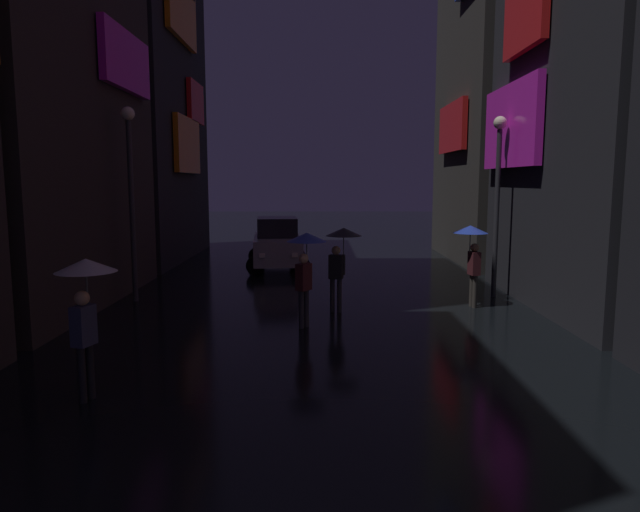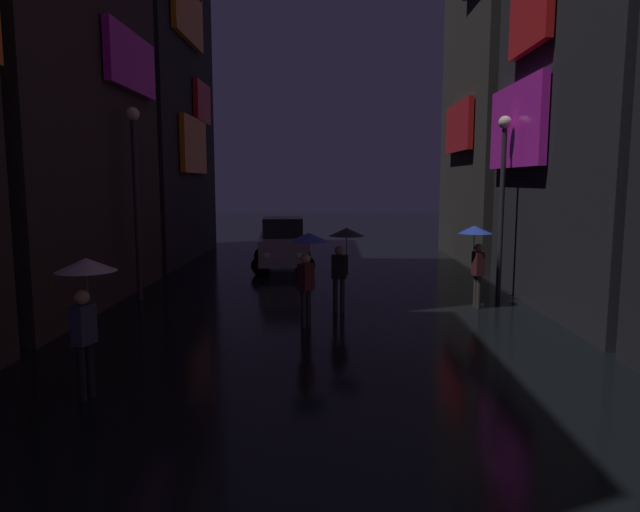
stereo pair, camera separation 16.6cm
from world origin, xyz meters
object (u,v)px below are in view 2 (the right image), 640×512
object	(u,v)px
car_distant	(283,244)
streetlamp_left_far	(135,180)
pedestrian_far_right_clear	(85,288)
pedestrian_midstreet_centre_blue	(476,243)
pedestrian_near_crossing_black	(344,246)
streetlamp_right_far	(503,184)
pedestrian_foreground_right_blue	(308,253)

from	to	relation	value
car_distant	streetlamp_left_far	xyz separation A→B (m)	(-3.46, -5.83, 2.35)
pedestrian_far_right_clear	pedestrian_midstreet_centre_blue	bearing A→B (deg)	40.67
pedestrian_far_right_clear	car_distant	world-z (taller)	pedestrian_far_right_clear
car_distant	streetlamp_left_far	distance (m)	7.17
pedestrian_near_crossing_black	pedestrian_midstreet_centre_blue	world-z (taller)	same
pedestrian_near_crossing_black	pedestrian_far_right_clear	xyz separation A→B (m)	(-4.01, -5.67, 0.00)
streetlamp_left_far	pedestrian_midstreet_centre_blue	bearing A→B (deg)	-4.03
pedestrian_midstreet_centre_blue	streetlamp_right_far	world-z (taller)	streetlamp_right_far
car_distant	streetlamp_left_far	size ratio (longest dim) A/B	0.82
pedestrian_far_right_clear	pedestrian_midstreet_centre_blue	world-z (taller)	same
pedestrian_far_right_clear	car_distant	size ratio (longest dim) A/B	0.50
pedestrian_near_crossing_black	pedestrian_midstreet_centre_blue	distance (m)	3.48
pedestrian_near_crossing_black	pedestrian_midstreet_centre_blue	size ratio (longest dim) A/B	1.00
pedestrian_near_crossing_black	streetlamp_left_far	bearing A→B (deg)	166.54
pedestrian_foreground_right_blue	streetlamp_left_far	world-z (taller)	streetlamp_left_far
pedestrian_near_crossing_black	pedestrian_far_right_clear	distance (m)	6.95
pedestrian_foreground_right_blue	streetlamp_right_far	bearing A→B (deg)	32.59
pedestrian_near_crossing_black	pedestrian_midstreet_centre_blue	bearing A→B (deg)	11.63
pedestrian_far_right_clear	streetlamp_left_far	size ratio (longest dim) A/B	0.41
pedestrian_near_crossing_black	pedestrian_far_right_clear	bearing A→B (deg)	-125.24
pedestrian_near_crossing_black	car_distant	size ratio (longest dim) A/B	0.50
pedestrian_midstreet_centre_blue	streetlamp_right_far	xyz separation A→B (m)	(1.01, 1.28, 1.51)
pedestrian_foreground_right_blue	pedestrian_near_crossing_black	bearing A→B (deg)	58.78
pedestrian_midstreet_centre_blue	car_distant	size ratio (longest dim) A/B	0.50
pedestrian_far_right_clear	streetlamp_left_far	world-z (taller)	streetlamp_left_far
pedestrian_near_crossing_black	car_distant	world-z (taller)	pedestrian_near_crossing_black
pedestrian_foreground_right_blue	streetlamp_left_far	distance (m)	5.69
pedestrian_midstreet_centre_blue	streetlamp_left_far	xyz separation A→B (m)	(-8.99, 0.63, 1.61)
pedestrian_near_crossing_black	streetlamp_right_far	bearing A→B (deg)	24.09
pedestrian_far_right_clear	streetlamp_left_far	distance (m)	7.36
streetlamp_right_far	streetlamp_left_far	size ratio (longest dim) A/B	0.97
pedestrian_near_crossing_black	pedestrian_far_right_clear	world-z (taller)	same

